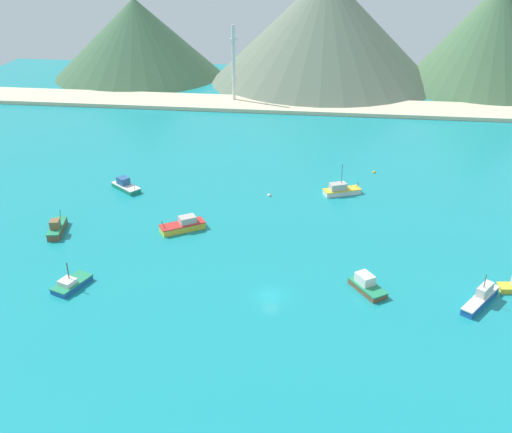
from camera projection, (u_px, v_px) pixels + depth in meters
ground at (285, 215)px, 121.66m from camera, size 260.00×280.00×0.50m
fishing_boat_0 at (367, 285)px, 95.98m from camera, size 6.42×7.37×2.67m
fishing_boat_1 at (481, 298)px, 92.66m from camera, size 7.42×9.24×5.18m
fishing_boat_2 at (125, 186)px, 132.34m from camera, size 7.79×6.99×2.70m
fishing_boat_4 at (57, 228)px, 113.95m from camera, size 3.93×8.37×3.02m
fishing_boat_5 at (341, 190)px, 130.09m from camera, size 8.70×5.75×6.98m
fishing_boat_6 at (184, 225)px, 114.93m from camera, size 9.01×7.31×2.81m
fishing_boat_7 at (71, 284)px, 96.88m from camera, size 5.40×7.48×4.79m
buoy_0 at (374, 172)px, 141.42m from camera, size 0.76×0.76×0.76m
buoy_1 at (269, 195)px, 129.43m from camera, size 0.84×0.84×0.84m
beach_strip at (305, 106)px, 191.14m from camera, size 247.00×16.92×1.20m
hill_west at (137, 37)px, 225.89m from camera, size 64.55×64.55×28.89m
hill_central at (325, 28)px, 214.59m from camera, size 83.71×83.71×39.01m
hill_east at (494, 35)px, 206.31m from camera, size 59.62×59.62×37.10m
radio_tower at (234, 64)px, 190.68m from camera, size 2.52×2.01×25.18m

